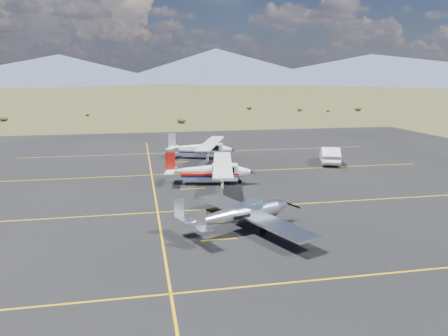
{
  "coord_description": "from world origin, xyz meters",
  "views": [
    {
      "loc": [
        -7.04,
        -25.33,
        8.68
      ],
      "look_at": [
        -0.55,
        7.36,
        1.6
      ],
      "focal_mm": 35.0,
      "sensor_mm": 36.0,
      "label": 1
    }
  ],
  "objects_px": {
    "sedan": "(330,155)",
    "aircraft_plain": "(201,148)",
    "aircraft_cessna": "(210,170)",
    "aircraft_low_wing": "(242,213)"
  },
  "relations": [
    {
      "from": "aircraft_low_wing",
      "to": "sedan",
      "type": "relative_size",
      "value": 1.88
    },
    {
      "from": "aircraft_plain",
      "to": "sedan",
      "type": "distance_m",
      "value": 13.35
    },
    {
      "from": "sedan",
      "to": "aircraft_low_wing",
      "type": "bearing_deg",
      "value": 72.72
    },
    {
      "from": "aircraft_cessna",
      "to": "aircraft_plain",
      "type": "xyz_separation_m",
      "value": [
        0.91,
        11.19,
        -0.0
      ]
    },
    {
      "from": "aircraft_cessna",
      "to": "sedan",
      "type": "relative_size",
      "value": 2.05
    },
    {
      "from": "aircraft_low_wing",
      "to": "sedan",
      "type": "height_order",
      "value": "aircraft_low_wing"
    },
    {
      "from": "sedan",
      "to": "aircraft_plain",
      "type": "bearing_deg",
      "value": -2.08
    },
    {
      "from": "aircraft_low_wing",
      "to": "aircraft_plain",
      "type": "distance_m",
      "value": 22.33
    },
    {
      "from": "aircraft_cessna",
      "to": "sedan",
      "type": "bearing_deg",
      "value": 35.48
    },
    {
      "from": "sedan",
      "to": "aircraft_cessna",
      "type": "bearing_deg",
      "value": 45.05
    }
  ]
}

